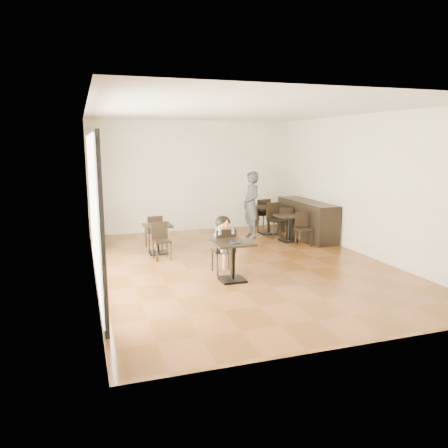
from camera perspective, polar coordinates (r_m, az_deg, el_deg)
name	(u,v)px	position (r m, az deg, el deg)	size (l,w,h in m)	color
floor	(241,265)	(9.37, 2.27, -5.32)	(6.00, 8.00, 0.01)	brown
ceiling	(242,110)	(9.03, 2.43, 14.61)	(6.00, 8.00, 0.01)	silver
wall_back	(194,176)	(12.86, -3.97, 6.28)	(6.00, 0.01, 3.20)	white
wall_front	(358,224)	(5.53, 17.07, 0.00)	(6.00, 0.01, 3.20)	white
wall_left	(91,196)	(8.49, -17.02, 3.58)	(0.01, 8.00, 3.20)	white
wall_right	(365,186)	(10.49, 17.93, 4.80)	(0.01, 8.00, 3.20)	white
storefront_window	(94,210)	(8.02, -16.63, 1.76)	(0.04, 4.50, 2.60)	white
child_table	(232,261)	(8.21, 1.10, -4.89)	(0.72, 0.72, 0.76)	black
child_chair	(223,250)	(8.69, -0.10, -3.48)	(0.41, 0.41, 0.91)	black
child	(223,245)	(8.66, -0.10, -2.72)	(0.41, 0.57, 1.14)	slate
plate	(234,242)	(8.02, 1.35, -2.41)	(0.26, 0.26, 0.02)	black
pizza_slice	(226,226)	(8.40, 0.30, -0.23)	(0.27, 0.20, 0.06)	tan
adult_patron	(251,205)	(11.87, 3.59, 2.52)	(0.66, 0.43, 1.80)	#3C3C42
cafe_table_mid	(289,228)	(11.59, 8.48, -0.57)	(0.65, 0.65, 0.69)	black
cafe_table_left	(158,239)	(10.33, -8.66, -1.96)	(0.65, 0.65, 0.69)	black
cafe_table_back	(268,220)	(12.47, 5.82, 0.52)	(0.74, 0.74, 0.79)	black
chair_mid_a	(285,222)	(12.12, 7.91, 0.27)	(0.37, 0.37, 0.83)	black
chair_mid_b	(304,229)	(11.16, 10.39, -0.70)	(0.37, 0.37, 0.83)	black
chair_left_a	(154,232)	(10.84, -9.17, -0.99)	(0.37, 0.37, 0.82)	black
chair_left_b	(162,241)	(9.78, -8.13, -2.24)	(0.37, 0.37, 0.82)	black
chair_back_a	(261,214)	(12.96, 4.84, 1.28)	(0.42, 0.42, 0.95)	black
chair_back_b	(277,220)	(11.97, 6.90, 0.46)	(0.42, 0.42, 0.95)	black
service_counter	(307,219)	(12.12, 10.74, 0.61)	(0.60, 2.40, 1.00)	black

